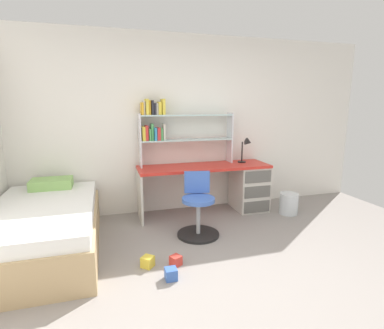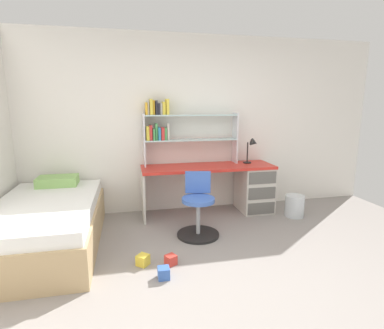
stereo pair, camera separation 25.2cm
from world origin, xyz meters
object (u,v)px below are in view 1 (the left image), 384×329
(desk, at_px, (236,184))
(bed_platform, at_px, (44,229))
(bookshelf_hutch, at_px, (171,126))
(desk_lamp, at_px, (247,146))
(toy_block_yellow_2, at_px, (148,262))
(waste_bin, at_px, (289,204))
(swivel_chair, at_px, (198,211))
(toy_block_blue_1, at_px, (171,274))
(toy_block_red_0, at_px, (176,261))

(desk, height_order, bed_platform, desk)
(bookshelf_hutch, height_order, bed_platform, bookshelf_hutch)
(desk_lamp, relative_size, bed_platform, 0.20)
(toy_block_yellow_2, bearing_deg, waste_bin, 22.15)
(desk_lamp, distance_m, toy_block_yellow_2, 2.36)
(bed_platform, bearing_deg, desk_lamp, 14.36)
(bookshelf_hutch, height_order, desk_lamp, bookshelf_hutch)
(swivel_chair, xyz_separation_m, toy_block_blue_1, (-0.54, -0.87, -0.25))
(bed_platform, distance_m, toy_block_blue_1, 1.53)
(waste_bin, height_order, toy_block_blue_1, waste_bin)
(swivel_chair, relative_size, toy_block_blue_1, 7.18)
(desk_lamp, bearing_deg, toy_block_red_0, -136.35)
(bookshelf_hutch, distance_m, waste_bin, 2.08)
(desk, height_order, waste_bin, desk)
(waste_bin, xyz_separation_m, toy_block_red_0, (-1.95, -0.95, -0.11))
(bed_platform, bearing_deg, toy_block_red_0, -27.17)
(waste_bin, height_order, toy_block_yellow_2, waste_bin)
(waste_bin, relative_size, toy_block_yellow_2, 2.87)
(bed_platform, distance_m, waste_bin, 3.27)
(swivel_chair, xyz_separation_m, bed_platform, (-1.75, 0.04, -0.03))
(swivel_chair, relative_size, waste_bin, 2.50)
(desk, distance_m, bookshelf_hutch, 1.32)
(toy_block_red_0, bearing_deg, desk, 46.60)
(desk, height_order, desk_lamp, desk_lamp)
(bookshelf_hutch, distance_m, bed_platform, 2.08)
(desk, relative_size, bed_platform, 1.00)
(desk, xyz_separation_m, toy_block_yellow_2, (-1.54, -1.29, -0.36))
(desk, distance_m, toy_block_red_0, 1.87)
(bookshelf_hutch, xyz_separation_m, waste_bin, (1.65, -0.55, -1.13))
(swivel_chair, height_order, toy_block_red_0, swivel_chair)
(bookshelf_hutch, relative_size, toy_block_red_0, 13.93)
(bookshelf_hutch, bearing_deg, desk_lamp, -6.34)
(bookshelf_hutch, relative_size, toy_block_blue_1, 12.77)
(bookshelf_hutch, distance_m, toy_block_yellow_2, 2.00)
(desk, bearing_deg, toy_block_red_0, -133.40)
(waste_bin, bearing_deg, bookshelf_hutch, 161.53)
(toy_block_red_0, bearing_deg, waste_bin, 26.09)
(desk, relative_size, desk_lamp, 5.02)
(waste_bin, relative_size, toy_block_blue_1, 2.88)
(desk_lamp, relative_size, waste_bin, 1.23)
(toy_block_blue_1, bearing_deg, swivel_chair, 58.37)
(desk, height_order, toy_block_yellow_2, desk)
(toy_block_blue_1, relative_size, toy_block_yellow_2, 1.00)
(desk_lamp, height_order, bed_platform, desk_lamp)
(bookshelf_hutch, relative_size, toy_block_yellow_2, 12.72)
(bookshelf_hutch, xyz_separation_m, desk_lamp, (1.14, -0.13, -0.31))
(swivel_chair, bearing_deg, desk_lamp, 36.29)
(desk_lamp, distance_m, swivel_chair, 1.42)
(bed_platform, bearing_deg, waste_bin, 4.93)
(desk, bearing_deg, toy_block_blue_1, -131.01)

